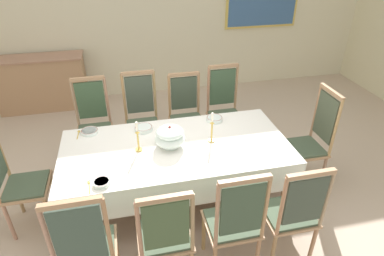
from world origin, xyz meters
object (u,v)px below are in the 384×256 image
Objects in this scene: bowl_near_left at (90,131)px; spoon_secondary at (89,184)px; chair_south_a at (86,247)px; sideboard at (42,83)px; chair_north_d at (224,108)px; bowl_near_right at (102,182)px; bowl_far_right at (144,128)px; chair_south_c at (234,221)px; dining_table at (176,152)px; chair_north_a at (94,123)px; chair_head_west at (17,180)px; soup_tureen at (170,137)px; bowl_far_left at (214,119)px; candlestick_east at (212,130)px; chair_north_b at (142,117)px; chair_head_east at (311,139)px; candlestick_west at (138,139)px; chair_south_d at (293,212)px; spoon_primary at (79,133)px; chair_north_c at (186,114)px.

bowl_near_left reaches higher than spoon_secondary.
chair_south_a reaches higher than sideboard.
chair_north_d is 7.64× the size of bowl_near_right.
chair_south_c is at bearing -66.01° from bowl_far_right.
dining_table is 1.30m from chair_north_a.
dining_table is 2.06× the size of chair_head_west.
chair_north_a is at bearing 86.93° from spoon_secondary.
soup_tureen is 0.72m from bowl_far_left.
candlestick_east is 1.73× the size of bowl_far_right.
chair_north_b is at bearing 129.97° from sideboard.
bowl_far_right is 0.97m from spoon_secondary.
dining_table is at bearing 90.00° from chair_head_east.
chair_head_east is 3.65× the size of candlestick_west.
chair_south_c is 1.58m from chair_head_east.
chair_north_d is 3.17m from sideboard.
chair_north_b is 1.61m from chair_head_west.
chair_south_a is 0.56m from bowl_near_right.
candlestick_east reaches higher than spoon_secondary.
chair_head_east is at bearing 0.00° from candlestick_east.
chair_north_a is 1.51m from bowl_far_left.
chair_south_d is at bearing -50.05° from bowl_far_right.
chair_south_c is 6.37× the size of spoon_primary.
soup_tureen is at bearing 49.97° from chair_south_a.
spoon_secondary is (-2.40, -0.42, 0.15)m from chair_head_east.
chair_south_c is 1.85m from bowl_near_left.
chair_north_b is 3.55× the size of candlestick_west.
bowl_far_right is 2.82m from sideboard.
chair_north_b is 6.53× the size of spoon_primary.
chair_south_c is 2.10m from chair_head_west.
chair_south_a is 1.02× the size of chair_north_a.
dining_table is 1.99× the size of chair_north_d.
chair_head_east is 1.22m from candlestick_east.
chair_south_a is 1.07× the size of chair_south_d.
bowl_far_left is 1.05× the size of spoon_secondary.
chair_north_b is 7.67× the size of bowl_near_right.
dining_table is 1.93× the size of chair_head_east.
chair_north_a reaches higher than soup_tureen.
chair_south_a is 6.48× the size of bowl_near_left.
chair_south_c reaches higher than dining_table.
chair_south_a is at bearing -81.66° from spoon_primary.
chair_north_c is 1.76m from bowl_near_right.
chair_north_a reaches higher than bowl_far_left.
chair_south_c is 1.94m from spoon_primary.
chair_south_c is 3.38× the size of candlestick_east.
bowl_near_right is (0.14, -0.90, 0.00)m from bowl_near_left.
dining_table is 0.20m from soup_tureen.
sideboard reaches higher than bowl_far_left.
chair_north_c is 6.14× the size of spoon_primary.
candlestick_west is 1.84× the size of spoon_secondary.
bowl_near_left is at bearing 98.63° from bowl_near_right.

